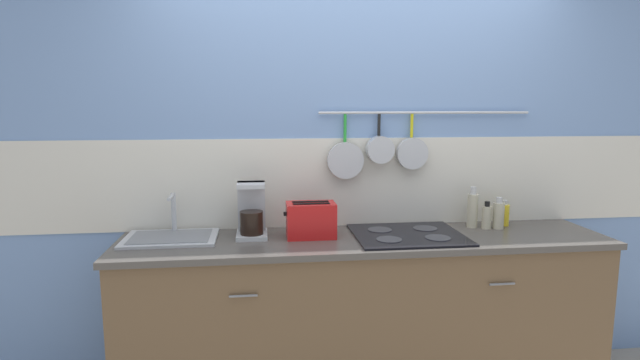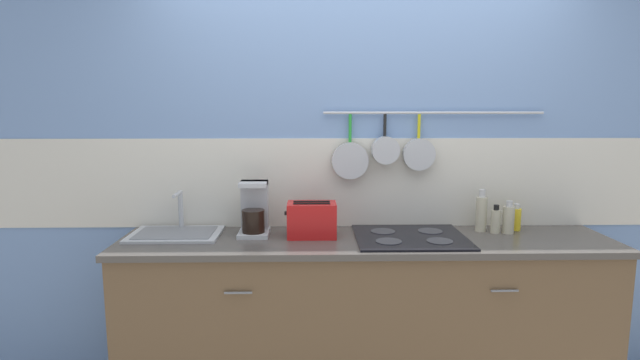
{
  "view_description": "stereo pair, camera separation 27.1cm",
  "coord_description": "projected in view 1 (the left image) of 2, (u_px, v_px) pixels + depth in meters",
  "views": [
    {
      "loc": [
        -0.58,
        -2.66,
        1.68
      ],
      "look_at": [
        -0.26,
        0.0,
        1.27
      ],
      "focal_mm": 28.0,
      "sensor_mm": 36.0,
      "label": 1
    },
    {
      "loc": [
        -0.31,
        -2.68,
        1.68
      ],
      "look_at": [
        -0.26,
        0.0,
        1.27
      ],
      "focal_mm": 28.0,
      "sensor_mm": 36.0,
      "label": 2
    }
  ],
  "objects": [
    {
      "name": "bottle_hot_sauce",
      "position": [
        472.0,
        210.0,
        3.02
      ],
      "size": [
        0.06,
        0.06,
        0.25
      ],
      "color": "#BFB799",
      "rests_on": "countertop"
    },
    {
      "name": "sink_basin",
      "position": [
        171.0,
        236.0,
        2.76
      ],
      "size": [
        0.5,
        0.36,
        0.24
      ],
      "color": "#B7BABF",
      "rests_on": "countertop"
    },
    {
      "name": "cooktop",
      "position": [
        408.0,
        235.0,
        2.83
      ],
      "size": [
        0.61,
        0.53,
        0.01
      ],
      "color": "black",
      "rests_on": "countertop"
    },
    {
      "name": "bottle_vinegar",
      "position": [
        487.0,
        217.0,
        2.99
      ],
      "size": [
        0.06,
        0.06,
        0.17
      ],
      "color": "#BFB799",
      "rests_on": "countertop"
    },
    {
      "name": "coffee_maker",
      "position": [
        252.0,
        214.0,
        2.82
      ],
      "size": [
        0.17,
        0.21,
        0.31
      ],
      "color": "#B7BABF",
      "rests_on": "countertop"
    },
    {
      "name": "cabinet_base",
      "position": [
        364.0,
        320.0,
        2.87
      ],
      "size": [
        2.7,
        0.56,
        0.9
      ],
      "color": "brown",
      "rests_on": "ground_plane"
    },
    {
      "name": "wall_back",
      "position": [
        355.0,
        169.0,
        3.07
      ],
      "size": [
        7.2,
        0.16,
        2.6
      ],
      "color": "#7293C6",
      "rests_on": "ground_plane"
    },
    {
      "name": "countertop",
      "position": [
        366.0,
        241.0,
        2.8
      ],
      "size": [
        2.74,
        0.58,
        0.03
      ],
      "color": "#4C4742",
      "rests_on": "cabinet_base"
    },
    {
      "name": "toaster",
      "position": [
        311.0,
        220.0,
        2.79
      ],
      "size": [
        0.29,
        0.17,
        0.2
      ],
      "color": "red",
      "rests_on": "countertop"
    },
    {
      "name": "bottle_olive_oil",
      "position": [
        499.0,
        215.0,
        2.99
      ],
      "size": [
        0.06,
        0.06,
        0.19
      ],
      "color": "#BFB799",
      "rests_on": "countertop"
    },
    {
      "name": "bottle_cooking_wine",
      "position": [
        504.0,
        214.0,
        3.07
      ],
      "size": [
        0.06,
        0.06,
        0.16
      ],
      "color": "yellow",
      "rests_on": "countertop"
    }
  ]
}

